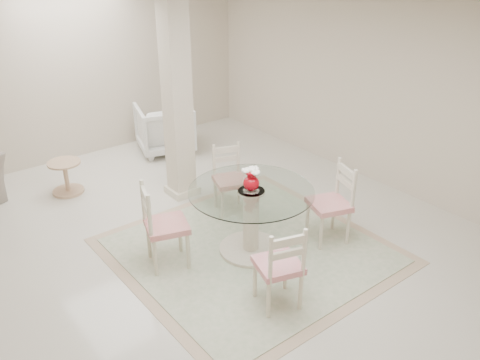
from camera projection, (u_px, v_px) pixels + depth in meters
ground at (206, 245)px, 6.04m from camera, size 7.00×7.00×0.00m
room_shell at (200, 94)px, 5.22m from camera, size 6.02×7.02×2.71m
column at (177, 102)px, 6.63m from camera, size 0.30×0.30×2.70m
area_rug at (251, 251)px, 5.92m from camera, size 2.88×2.88×0.02m
dining_table at (251, 221)px, 5.74m from camera, size 1.39×1.39×0.80m
red_vase at (251, 179)px, 5.51m from camera, size 0.21×0.20×0.27m
dining_chair_east at (335, 197)px, 5.91m from camera, size 0.55×0.55×1.08m
dining_chair_north at (229, 174)px, 6.57m from camera, size 0.51×0.51×1.01m
dining_chair_west at (160, 220)px, 5.43m from camera, size 0.56×0.56×1.10m
dining_chair_south at (281, 262)px, 4.80m from camera, size 0.52×0.52×1.04m
armchair_white at (165, 128)px, 8.46m from camera, size 1.08×1.10×0.80m
side_table at (66, 178)px, 7.16m from camera, size 0.46×0.46×0.47m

